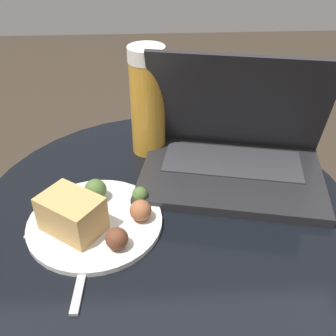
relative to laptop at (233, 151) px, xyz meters
name	(u,v)px	position (x,y,z in m)	size (l,w,h in m)	color
table	(166,265)	(-0.13, -0.09, -0.21)	(0.66, 0.66, 0.56)	#515156
napkin	(84,219)	(-0.27, -0.12, -0.05)	(0.18, 0.14, 0.00)	white
laptop	(233,151)	(0.00, 0.00, 0.00)	(0.38, 0.29, 0.23)	#232326
beer_glass	(148,102)	(-0.16, 0.09, 0.06)	(0.07, 0.07, 0.22)	gold
snack_plate	(91,216)	(-0.26, -0.14, -0.03)	(0.22, 0.22, 0.07)	silver
fork	(86,256)	(-0.26, -0.21, -0.05)	(0.03, 0.17, 0.00)	#B2B2B7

